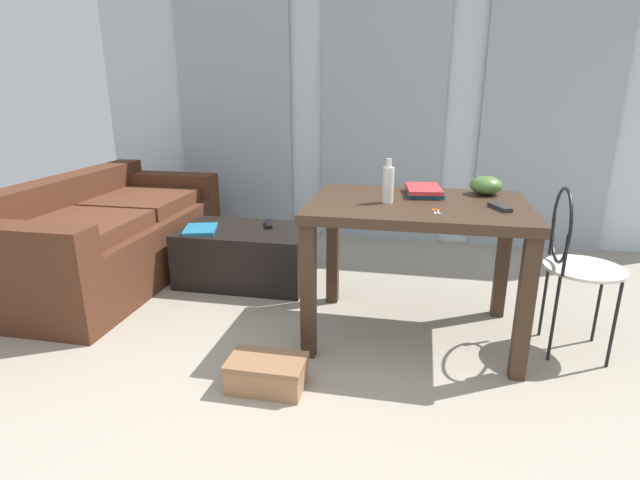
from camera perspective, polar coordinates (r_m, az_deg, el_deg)
The scene contains 15 objects.
ground_plane at distance 2.70m, azimuth 2.86°, elevation -11.89°, with size 7.87×7.87×0.00m, color gray.
wall_back at distance 4.38m, azimuth 7.41°, elevation 17.04°, with size 5.12×0.10×2.60m, color silver.
curtains at distance 4.30m, azimuth 7.25°, elevation 15.23°, with size 3.64×0.03×2.33m.
couch at distance 3.79m, azimuth -23.53°, elevation 0.26°, with size 0.91×1.84×0.71m.
coffee_table at distance 3.48m, azimuth -8.54°, elevation -1.72°, with size 0.88×0.55×0.38m.
craft_table at distance 2.61m, azimuth 11.11°, elevation 1.87°, with size 1.10×0.78×0.75m.
wire_chair at distance 2.74m, azimuth 27.13°, elevation -1.29°, with size 0.38×0.39×0.86m.
bottle_near at distance 2.53m, azimuth 7.87°, elevation 6.40°, with size 0.06×0.06×0.22m.
bowl at distance 2.85m, azimuth 18.60°, elevation 6.00°, with size 0.17×0.17×0.10m, color #477033.
book_stack at distance 2.76m, azimuth 11.93°, elevation 5.59°, with size 0.22×0.30×0.04m.
tv_remote_on_table at distance 2.53m, azimuth 20.04°, elevation 3.57°, with size 0.05×0.15×0.02m, color #232326.
scissors at distance 2.40m, azimuth 13.25°, elevation 3.26°, with size 0.04×0.10×0.00m.
tv_remote_primary at distance 3.47m, azimuth -5.95°, elevation 1.83°, with size 0.04×0.18×0.03m, color black.
magazine at distance 3.42m, azimuth -13.62°, elevation 1.20°, with size 0.20×0.26×0.02m, color #1E668C.
shoebox at distance 2.33m, azimuth -6.14°, elevation -15.02°, with size 0.35×0.22×0.14m.
Camera 1 is at (0.34, -1.09, 1.32)m, focal length 27.74 mm.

